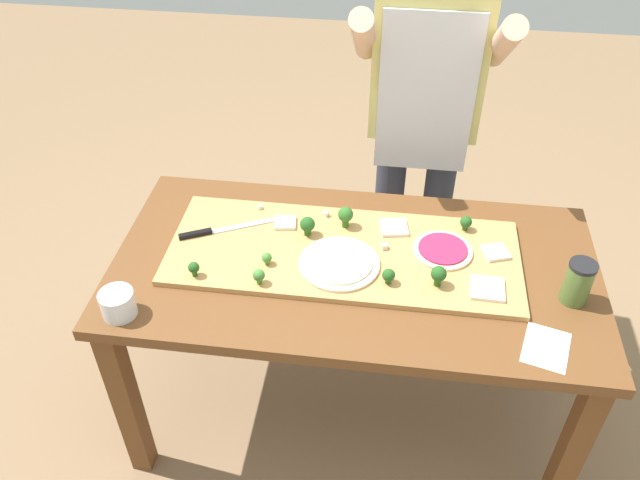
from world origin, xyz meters
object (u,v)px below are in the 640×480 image
broccoli_floret_center_right (194,268)px  flour_cup (118,305)px  pizza_slice_near_left (285,223)px  pizza_slice_far_left (496,252)px  pizza_slice_center (487,289)px  pizza_whole_beet_magenta (443,250)px  broccoli_floret_front_mid (346,215)px  broccoli_floret_front_left (466,222)px  recipe_note (546,347)px  pizza_slice_near_right (394,228)px  broccoli_floret_back_mid (307,225)px  pizza_whole_cheese_artichoke (339,263)px  prep_table (354,287)px  cheese_crumble_a (260,207)px  sauce_jar (578,282)px  chefs_knife (214,231)px  broccoli_floret_back_right (267,258)px  broccoli_floret_back_left (389,276)px  broccoli_floret_center_left (259,276)px  cook_center (424,106)px  cheese_crumble_b (326,214)px  cheese_crumble_d (309,221)px  cheese_crumble_c (384,246)px  broccoli_floret_front_right (439,275)px

broccoli_floret_center_right → flour_cup: size_ratio=0.51×
pizza_slice_near_left → pizza_slice_far_left: same height
pizza_slice_center → pizza_whole_beet_magenta: bearing=129.4°
pizza_slice_center → broccoli_floret_front_mid: bearing=151.4°
broccoli_floret_front_left → recipe_note: broccoli_floret_front_left is taller
pizza_slice_near_right → broccoli_floret_back_mid: broccoli_floret_back_mid is taller
pizza_slice_near_right → broccoli_floret_front_left: broccoli_floret_front_left is taller
broccoli_floret_front_mid → pizza_whole_cheese_artichoke: bearing=-89.7°
prep_table → broccoli_floret_center_right: 0.53m
cheese_crumble_a → recipe_note: 1.04m
broccoli_floret_center_right → pizza_whole_cheese_artichoke: bearing=13.9°
pizza_whole_beet_magenta → sauce_jar: size_ratio=1.33×
pizza_slice_near_right → pizza_slice_far_left: same height
chefs_knife → broccoli_floret_back_right: broccoli_floret_back_right is taller
broccoli_floret_back_left → cheese_crumble_a: 0.56m
chefs_knife → recipe_note: (1.05, -0.35, -0.02)m
broccoli_floret_center_left → cook_center: 0.95m
cheese_crumble_b → broccoli_floret_back_left: bearing=-53.0°
pizza_slice_center → broccoli_floret_center_right: (-0.90, -0.06, 0.03)m
chefs_knife → pizza_slice_near_left: 0.24m
broccoli_floret_back_mid → broccoli_floret_back_right: broccoli_floret_back_mid is taller
pizza_whole_beet_magenta → pizza_slice_center: pizza_whole_beet_magenta is taller
pizza_whole_beet_magenta → pizza_slice_center: bearing=-50.6°
pizza_slice_near_right → broccoli_floret_front_mid: broccoli_floret_front_mid is taller
broccoli_floret_center_left → sauce_jar: bearing=4.6°
cheese_crumble_d → broccoli_floret_back_left: bearing=-42.5°
pizza_slice_near_right → broccoli_floret_center_right: bearing=-152.6°
cheese_crumble_a → recipe_note: size_ratio=0.09×
pizza_whole_beet_magenta → recipe_note: (0.29, -0.35, -0.03)m
cook_center → cheese_crumble_d: bearing=-126.7°
flour_cup → broccoli_floret_front_mid: bearing=37.5°
pizza_slice_far_left → cheese_crumble_c: 0.36m
pizza_slice_near_right → pizza_slice_near_left: size_ratio=1.25×
pizza_slice_near_right → pizza_slice_center: (0.29, -0.26, 0.00)m
pizza_whole_cheese_artichoke → broccoli_floret_front_right: 0.31m
pizza_slice_far_left → cheese_crumble_c: bearing=-176.4°
pizza_slice_near_left → broccoli_floret_center_left: broccoli_floret_center_left is taller
pizza_slice_near_right → sauce_jar: bearing=-23.9°
pizza_whole_beet_magenta → cheese_crumble_a: 0.65m
broccoli_floret_back_mid → pizza_slice_near_right: bearing=13.4°
pizza_whole_cheese_artichoke → cheese_crumble_c: (0.14, 0.10, 0.00)m
pizza_slice_far_left → broccoli_floret_front_left: (-0.09, 0.11, 0.02)m
cheese_crumble_b → broccoli_floret_front_left: bearing=-1.4°
pizza_slice_near_right → pizza_slice_far_left: size_ratio=1.17×
pizza_whole_cheese_artichoke → broccoli_floret_front_mid: 0.20m
flour_cup → sauce_jar: size_ratio=0.71×
pizza_slice_near_left → sauce_jar: size_ratio=0.49×
pizza_slice_near_left → broccoli_floret_front_right: bearing=-24.2°
pizza_whole_cheese_artichoke → pizza_whole_beet_magenta: bearing=18.3°
pizza_whole_beet_magenta → pizza_whole_cheese_artichoke: bearing=-161.7°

